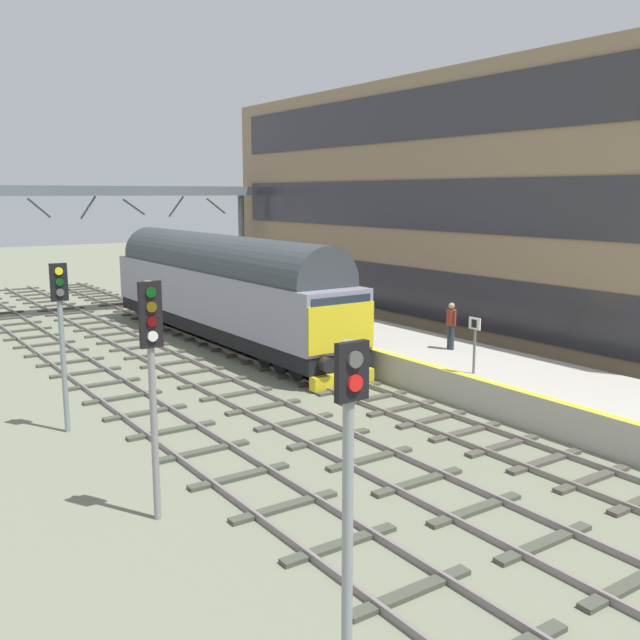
{
  "coord_description": "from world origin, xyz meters",
  "views": [
    {
      "loc": [
        -13.69,
        -21.42,
        6.4
      ],
      "look_at": [
        0.2,
        -1.27,
        2.04
      ],
      "focal_mm": 40.08,
      "sensor_mm": 36.0,
      "label": 1
    }
  ],
  "objects": [
    {
      "name": "track_adjacent_west",
      "position": [
        -3.35,
        -0.0,
        0.06
      ],
      "size": [
        2.5,
        60.0,
        0.15
      ],
      "color": "gray",
      "rests_on": "ground"
    },
    {
      "name": "platform_number_sign",
      "position": [
        2.08,
        -6.75,
        2.16
      ],
      "size": [
        0.1,
        0.44,
        1.71
      ],
      "color": "slate",
      "rests_on": "station_platform"
    },
    {
      "name": "overhead_footbridge",
      "position": [
        -1.19,
        16.03,
        6.19
      ],
      "size": [
        15.78,
        2.0,
        6.76
      ],
      "color": "slate",
      "rests_on": "ground"
    },
    {
      "name": "track_adjacent_far_west",
      "position": [
        -6.48,
        0.0,
        0.06
      ],
      "size": [
        2.5,
        60.0,
        0.15
      ],
      "color": "slate",
      "rests_on": "ground"
    },
    {
      "name": "signal_post_near",
      "position": [
        -8.8,
        -14.93,
        2.91
      ],
      "size": [
        0.44,
        0.22,
        4.7
      ],
      "color": "gray",
      "rests_on": "ground"
    },
    {
      "name": "signal_post_mid",
      "position": [
        -8.8,
        -8.65,
        3.11
      ],
      "size": [
        0.44,
        0.22,
        4.77
      ],
      "color": "gray",
      "rests_on": "ground"
    },
    {
      "name": "station_building",
      "position": [
        10.15,
        2.27,
        5.7
      ],
      "size": [
        5.46,
        30.44,
        11.4
      ],
      "color": "#91785B",
      "rests_on": "ground"
    },
    {
      "name": "diesel_locomotive",
      "position": [
        0.0,
        5.92,
        2.48
      ],
      "size": [
        2.74,
        17.89,
        4.68
      ],
      "color": "black",
      "rests_on": "ground"
    },
    {
      "name": "track_main",
      "position": [
        0.0,
        -0.0,
        0.05
      ],
      "size": [
        2.5,
        60.0,
        0.15
      ],
      "color": "slate",
      "rests_on": "ground"
    },
    {
      "name": "signal_post_far",
      "position": [
        -8.8,
        -2.25,
        2.95
      ],
      "size": [
        0.44,
        0.22,
        4.6
      ],
      "color": "gray",
      "rests_on": "ground"
    },
    {
      "name": "station_platform",
      "position": [
        3.6,
        0.0,
        0.5
      ],
      "size": [
        4.0,
        44.0,
        1.01
      ],
      "color": "#B4B0A4",
      "rests_on": "ground"
    },
    {
      "name": "waiting_passenger",
      "position": [
        3.95,
        -3.89,
        1.99
      ],
      "size": [
        0.39,
        0.5,
        1.64
      ],
      "rotation": [
        0.0,
        0.0,
        1.4
      ],
      "color": "#2B3741",
      "rests_on": "station_platform"
    },
    {
      "name": "ground_plane",
      "position": [
        0.0,
        0.0,
        0.0
      ],
      "size": [
        140.0,
        140.0,
        0.0
      ],
      "primitive_type": "plane",
      "color": "gray",
      "rests_on": "ground"
    }
  ]
}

